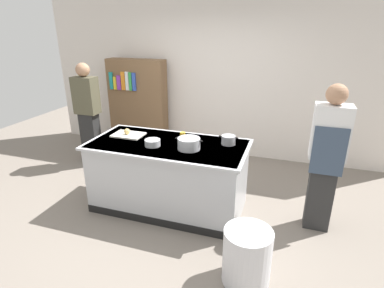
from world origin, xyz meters
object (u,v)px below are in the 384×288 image
at_px(juice_cup, 183,136).
at_px(person_chef, 326,157).
at_px(person_guest, 88,113).
at_px(bookshelf, 138,105).
at_px(stock_pot, 189,144).
at_px(sauce_pan, 228,140).
at_px(mixing_bowl, 153,143).
at_px(trash_bin, 247,256).
at_px(onion, 127,131).

bearing_deg(juice_cup, person_chef, -1.30).
xyz_separation_m(person_guest, bookshelf, (0.44, 0.92, -0.06)).
distance_m(stock_pot, juice_cup, 0.33).
bearing_deg(sauce_pan, stock_pot, -143.62).
distance_m(sauce_pan, mixing_bowl, 0.93).
relative_size(stock_pot, juice_cup, 3.34).
height_order(stock_pot, person_chef, person_chef).
relative_size(stock_pot, trash_bin, 0.60).
bearing_deg(person_chef, sauce_pan, 89.66).
distance_m(onion, person_guest, 1.41).
distance_m(sauce_pan, person_guest, 2.60).
distance_m(mixing_bowl, juice_cup, 0.42).
bearing_deg(person_guest, stock_pot, 58.43).
relative_size(stock_pot, bookshelf, 0.20).
bearing_deg(onion, trash_bin, -30.69).
relative_size(stock_pot, mixing_bowl, 1.75).
bearing_deg(person_chef, trash_bin, 152.30).
bearing_deg(mixing_bowl, onion, 154.46).
distance_m(onion, person_chef, 2.46).
height_order(mixing_bowl, person_chef, person_chef).
bearing_deg(trash_bin, sauce_pan, 111.11).
distance_m(stock_pot, mixing_bowl, 0.45).
xyz_separation_m(mixing_bowl, person_guest, (-1.65, 1.01, -0.03)).
bearing_deg(mixing_bowl, stock_pot, 5.29).
distance_m(stock_pot, trash_bin, 1.41).
bearing_deg(person_guest, juice_cup, 63.30).
distance_m(mixing_bowl, person_guest, 1.94).
bearing_deg(stock_pot, person_guest, 155.35).
bearing_deg(juice_cup, sauce_pan, 2.76).
xyz_separation_m(stock_pot, person_chef, (1.53, 0.23, -0.05)).
bearing_deg(juice_cup, trash_bin, -47.84).
xyz_separation_m(onion, person_guest, (-1.18, 0.78, -0.05)).
distance_m(juice_cup, person_guest, 2.05).
distance_m(juice_cup, bookshelf, 2.19).
relative_size(mixing_bowl, person_guest, 0.11).
bearing_deg(onion, mixing_bowl, -25.54).
relative_size(onion, bookshelf, 0.05).
xyz_separation_m(person_chef, bookshelf, (-3.19, 1.65, -0.06)).
relative_size(onion, stock_pot, 0.24).
distance_m(juice_cup, person_chef, 1.71).
xyz_separation_m(onion, bookshelf, (-0.73, 1.70, -0.11)).
xyz_separation_m(stock_pot, bookshelf, (-1.66, 1.89, -0.11)).
distance_m(trash_bin, person_guest, 3.55).
xyz_separation_m(stock_pot, mixing_bowl, (-0.45, -0.04, -0.03)).
height_order(stock_pot, juice_cup, stock_pot).
bearing_deg(onion, person_chef, 1.12).
height_order(trash_bin, person_guest, person_guest).
distance_m(onion, juice_cup, 0.76).
xyz_separation_m(onion, sauce_pan, (1.34, 0.11, -0.00)).
height_order(person_chef, bookshelf, person_chef).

